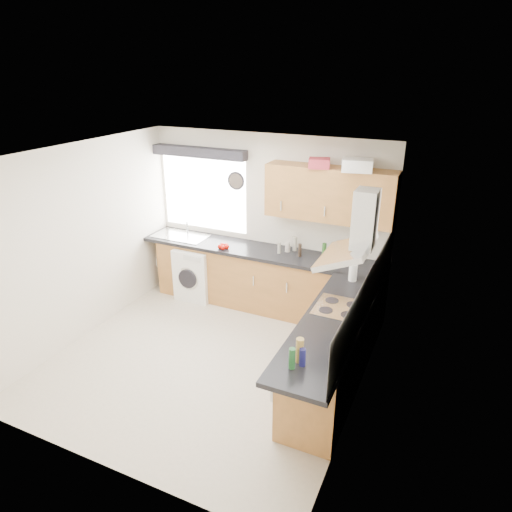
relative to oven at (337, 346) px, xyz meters
The scene contains 35 objects.
ground_plane 1.59m from the oven, 168.69° to the right, with size 3.60×3.60×0.00m, color beige.
ceiling 2.58m from the oven, 168.69° to the right, with size 3.60×3.60×0.02m, color white.
wall_back 2.28m from the oven, 135.00° to the left, with size 3.60×0.02×2.50m, color silver.
wall_front 2.71m from the oven, 125.54° to the right, with size 3.60×0.02×2.50m, color silver.
wall_left 3.41m from the oven, behind, with size 0.02×3.60×2.50m, color silver.
wall_right 0.93m from the oven, 45.00° to the right, with size 0.02×3.60×2.50m, color silver.
window 3.16m from the oven, 149.70° to the left, with size 1.40×0.02×1.10m, color white.
window_blind 3.40m from the oven, 151.23° to the left, with size 1.50×0.18×0.14m, color #25242B.
splashback 0.81m from the oven, ahead, with size 0.01×3.00×0.54m, color white.
base_cab_back 2.01m from the oven, 142.90° to the left, with size 3.00×0.58×0.86m, color #935F2C.
base_cab_corner 1.20m from the oven, 90.00° to the left, with size 0.60×0.60×0.86m, color #935F2C.
base_cab_right 0.15m from the oven, 86.19° to the right, with size 0.58×2.10×0.86m, color #935F2C.
worktop_back 1.98m from the oven, 141.34° to the left, with size 3.60×0.62×0.05m, color black.
worktop_right 0.55m from the oven, 90.00° to the right, with size 0.62×2.42×0.05m, color black.
sink 3.12m from the oven, 157.02° to the left, with size 0.84×0.46×0.10m, color silver, non-canonical shape.
oven is the anchor object (origin of this frame).
hob_plate 0.49m from the oven, 90.00° to the left, with size 0.52×0.52×0.01m, color silver.
extractor_hood 1.35m from the oven, ahead, with size 0.52×0.78×0.66m, color silver, non-canonical shape.
upper_cabinets 1.99m from the oven, 112.54° to the left, with size 1.70×0.35×0.70m, color #935F2C.
washing_machine 2.73m from the oven, 156.25° to the left, with size 0.55×0.54×0.81m, color white.
wall_clock 2.84m from the oven, 143.50° to the left, with size 0.27×0.27×0.04m, color #25242B.
casserole 2.18m from the oven, 99.41° to the left, with size 0.36×0.26×0.15m, color white.
storage_box 2.27m from the oven, 119.20° to the left, with size 0.26×0.22×0.12m, color #AC2D38.
utensil_pot 1.35m from the oven, 106.45° to the left, with size 0.10×0.10×0.13m, color slate.
kitchen_roll 0.96m from the oven, 93.23° to the left, with size 0.10×0.10×0.22m, color white.
tomato_cluster 2.29m from the oven, 152.67° to the left, with size 0.15×0.15×0.07m, color #C20D04, non-canonical shape.
jar_0 1.55m from the oven, 113.69° to the left, with size 0.06×0.06×0.20m, color #295B20.
jar_1 1.77m from the oven, 134.97° to the left, with size 0.05×0.05×0.16m, color #9E9987.
jar_2 1.33m from the oven, 110.55° to the left, with size 0.04×0.04×0.13m, color #1D5322.
jar_3 1.60m from the oven, 126.36° to the left, with size 0.05×0.05×0.18m, color #30241B.
jar_4 1.81m from the oven, 126.65° to the left, with size 0.06×0.06×0.21m, color #A9A390.
jar_5 1.79m from the oven, 130.37° to the left, with size 0.07×0.07×0.15m, color #BEB0A2.
bottle_0 1.26m from the oven, 91.81° to the right, with size 0.06×0.06×0.17m, color navy.
bottle_1 1.24m from the oven, 94.11° to the right, with size 0.07×0.07×0.24m, color olive.
bottle_2 1.34m from the oven, 95.04° to the right, with size 0.06×0.06×0.20m, color #1D5326.
Camera 1 is at (2.48, -4.02, 3.35)m, focal length 32.00 mm.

